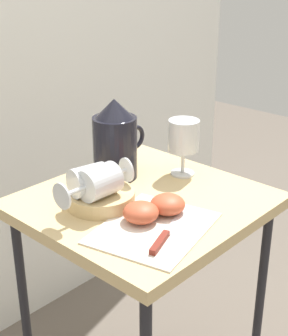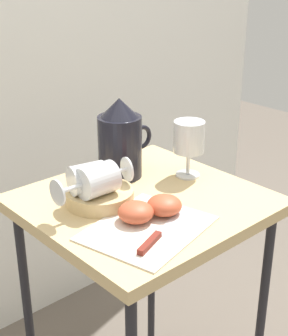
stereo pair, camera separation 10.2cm
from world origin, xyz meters
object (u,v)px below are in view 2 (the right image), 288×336
at_px(table, 144,225).
at_px(wine_glass_tipped_near, 90,178).
at_px(basket_tray, 100,196).
at_px(apple_half_left, 136,212).
at_px(wine_glass_tipped_far, 96,180).
at_px(pitcher, 120,145).
at_px(knife, 157,235).
at_px(wine_glass_upright, 189,140).
at_px(apple_half_right, 164,205).

distance_m(table, wine_glass_tipped_near, 0.19).
relative_size(basket_tray, apple_half_left, 2.02).
height_order(wine_glass_tipped_far, apple_half_left, wine_glass_tipped_far).
distance_m(pitcher, knife, 0.35).
bearing_deg(knife, wine_glass_tipped_far, 93.67).
height_order(wine_glass_tipped_near, knife, wine_glass_tipped_near).
bearing_deg(wine_glass_upright, apple_half_right, -149.68).
bearing_deg(knife, apple_half_right, 38.09).
bearing_deg(knife, apple_half_left, 81.32).
height_order(table, knife, knife).
bearing_deg(apple_half_right, table, 75.91).
relative_size(table, apple_half_left, 9.13).
distance_m(pitcher, apple_half_right, 0.26).
bearing_deg(wine_glass_tipped_near, apple_half_left, -80.86).
xyz_separation_m(wine_glass_upright, knife, (-0.28, -0.18, -0.09)).
height_order(wine_glass_tipped_far, knife, wine_glass_tipped_far).
height_order(table, wine_glass_upright, wine_glass_upright).
bearing_deg(apple_half_right, basket_tray, 115.66).
distance_m(basket_tray, knife, 0.21).
bearing_deg(wine_glass_tipped_far, pitcher, 33.98).
xyz_separation_m(pitcher, apple_half_right, (-0.07, -0.24, -0.06)).
bearing_deg(wine_glass_upright, wine_glass_tipped_near, 172.86).
xyz_separation_m(wine_glass_tipped_far, apple_half_right, (0.09, -0.13, -0.05)).
relative_size(table, basket_tray, 4.51).
bearing_deg(pitcher, wine_glass_upright, -42.86).
xyz_separation_m(wine_glass_upright, wine_glass_tipped_near, (-0.29, 0.04, -0.03)).
relative_size(wine_glass_tipped_far, apple_half_left, 1.91).
height_order(apple_half_left, apple_half_right, same).
xyz_separation_m(wine_glass_upright, wine_glass_tipped_far, (-0.30, 0.01, -0.03)).
relative_size(apple_half_left, knife, 0.37).
xyz_separation_m(wine_glass_upright, apple_half_left, (-0.27, -0.10, -0.08)).
relative_size(basket_tray, wine_glass_tipped_near, 1.03).
bearing_deg(wine_glass_upright, knife, -147.27).
relative_size(pitcher, apple_half_left, 2.67).
distance_m(apple_half_right, knife, 0.11).
bearing_deg(apple_half_left, apple_half_right, -14.51).
height_order(apple_half_right, knife, apple_half_right).
bearing_deg(wine_glass_tipped_far, apple_half_left, -77.20).
bearing_deg(knife, wine_glass_tipped_near, 92.43).
height_order(wine_glass_tipped_near, apple_half_right, wine_glass_tipped_near).
bearing_deg(wine_glass_tipped_near, knife, -87.57).
height_order(table, basket_tray, basket_tray).
bearing_deg(pitcher, table, -107.82).
bearing_deg(pitcher, knife, -116.67).
xyz_separation_m(wine_glass_upright, apple_half_right, (-0.20, -0.12, -0.08)).
bearing_deg(pitcher, basket_tray, -146.60).
distance_m(wine_glass_upright, knife, 0.35).
height_order(pitcher, apple_half_right, pitcher).
bearing_deg(apple_half_left, basket_tray, 90.27).
relative_size(wine_glass_upright, apple_half_right, 1.91).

